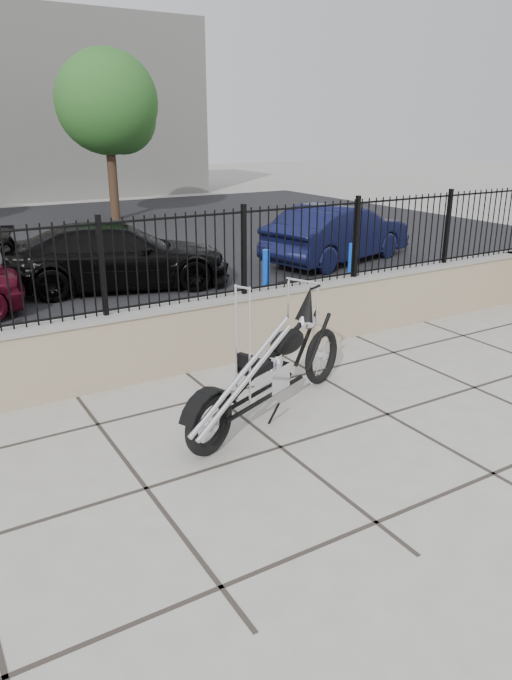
{
  "coord_description": "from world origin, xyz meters",
  "views": [
    {
      "loc": [
        -3.12,
        -4.71,
        3.2
      ],
      "look_at": [
        0.29,
        0.99,
        0.85
      ],
      "focal_mm": 32.0,
      "sensor_mm": 36.0,
      "label": 1
    }
  ],
  "objects": [
    {
      "name": "iron_fence",
      "position": [
        0.0,
        2.5,
        1.56
      ],
      "size": [
        14.0,
        0.08,
        1.2
      ],
      "primitive_type": "cube",
      "color": "black",
      "rests_on": "retaining_wall"
    },
    {
      "name": "parking_lot",
      "position": [
        0.0,
        12.5,
        0.0
      ],
      "size": [
        30.0,
        30.0,
        0.0
      ],
      "primitive_type": "plane",
      "color": "black",
      "rests_on": "ground"
    },
    {
      "name": "bollard_c",
      "position": [
        5.09,
        5.11,
        0.44
      ],
      "size": [
        0.14,
        0.14,
        0.87
      ],
      "primitive_type": "cylinder",
      "rotation": [
        0.0,
        0.0,
        -0.37
      ],
      "color": "#0D32C3",
      "rests_on": "ground_plane"
    },
    {
      "name": "car_blue",
      "position": [
        6.28,
        7.05,
        0.7
      ],
      "size": [
        4.51,
        2.56,
        1.41
      ],
      "primitive_type": "imported",
      "rotation": [
        0.0,
        0.0,
        1.84
      ],
      "color": "#0E1235",
      "rests_on": "parking_lot"
    },
    {
      "name": "chopper_motorcycle",
      "position": [
        0.29,
        0.69,
        0.85
      ],
      "size": [
        2.79,
        1.57,
        1.7
      ],
      "primitive_type": null,
      "rotation": [
        0.0,
        0.0,
        0.4
      ],
      "color": "black",
      "rests_on": "ground_plane"
    },
    {
      "name": "retaining_wall",
      "position": [
        0.0,
        2.5,
        0.48
      ],
      "size": [
        14.0,
        0.36,
        0.96
      ],
      "primitive_type": "cube",
      "color": "gray",
      "rests_on": "ground_plane"
    },
    {
      "name": "bollard_b",
      "position": [
        2.52,
        4.36,
        0.56
      ],
      "size": [
        0.17,
        0.17,
        1.12
      ],
      "primitive_type": "cylinder",
      "rotation": [
        0.0,
        0.0,
        -0.36
      ],
      "color": "blue",
      "rests_on": "ground_plane"
    },
    {
      "name": "car_black",
      "position": [
        0.77,
        7.36,
        0.67
      ],
      "size": [
        4.93,
        2.97,
        1.34
      ],
      "primitive_type": "imported",
      "rotation": [
        0.0,
        0.0,
        1.32
      ],
      "color": "black",
      "rests_on": "parking_lot"
    },
    {
      "name": "tree_right",
      "position": [
        3.9,
        16.91,
        4.12
      ],
      "size": [
        3.48,
        3.48,
        5.88
      ],
      "rotation": [
        0.0,
        0.0,
        0.2
      ],
      "color": "#382619",
      "rests_on": "ground_plane"
    },
    {
      "name": "ground_plane",
      "position": [
        0.0,
        0.0,
        0.0
      ],
      "size": [
        90.0,
        90.0,
        0.0
      ],
      "primitive_type": "plane",
      "color": "#99968E",
      "rests_on": "ground"
    }
  ]
}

